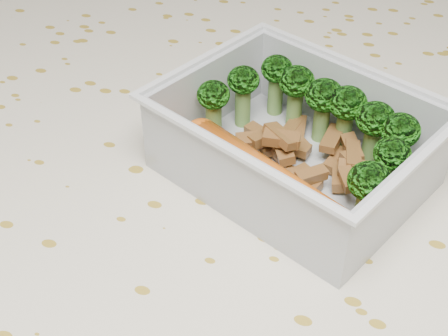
% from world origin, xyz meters
% --- Properties ---
extents(dining_table, '(1.40, 0.90, 0.75)m').
position_xyz_m(dining_table, '(0.00, 0.00, 0.67)').
color(dining_table, brown).
rests_on(dining_table, ground).
extents(tablecloth, '(1.46, 0.96, 0.19)m').
position_xyz_m(tablecloth, '(0.00, 0.00, 0.72)').
color(tablecloth, beige).
rests_on(tablecloth, dining_table).
extents(lunch_container, '(0.20, 0.18, 0.06)m').
position_xyz_m(lunch_container, '(0.04, 0.03, 0.78)').
color(lunch_container, silver).
rests_on(lunch_container, tablecloth).
extents(broccoli_florets, '(0.14, 0.12, 0.05)m').
position_xyz_m(broccoli_florets, '(0.06, 0.05, 0.79)').
color(broccoli_florets, '#608C3F').
rests_on(broccoli_florets, lunch_container).
extents(meat_pile, '(0.10, 0.08, 0.03)m').
position_xyz_m(meat_pile, '(0.05, 0.04, 0.77)').
color(meat_pile, brown).
rests_on(meat_pile, lunch_container).
extents(sausage, '(0.13, 0.08, 0.03)m').
position_xyz_m(sausage, '(0.03, -0.00, 0.77)').
color(sausage, '#D05A13').
rests_on(sausage, lunch_container).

